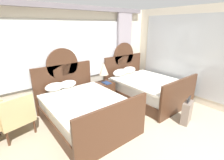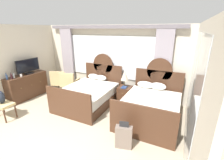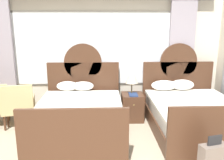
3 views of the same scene
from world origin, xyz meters
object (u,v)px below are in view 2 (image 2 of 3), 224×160
armchair_by_window_left (69,82)px  suitcase_on_floor (124,137)px  bed_near_window (90,94)px  tv_flatscreen (28,66)px  bottle_spirit_blue (7,77)px  armchair_by_window_centre (60,81)px  nightstand_between_beds (125,94)px  cup_on_dresser (21,75)px  table_lamp_on_nightstand (125,76)px  bed_near_mirror (151,106)px  dresser_minibar (28,86)px  bottle_wine_dark (11,77)px  backpack_on_bench (1,97)px  bottle_water_clear (14,76)px  luggage_bench (2,105)px  book_on_nightstand (124,87)px

armchair_by_window_left → suitcase_on_floor: 3.72m
bed_near_window → tv_flatscreen: 2.62m
bottle_spirit_blue → armchair_by_window_centre: bearing=67.4°
nightstand_between_beds → suitcase_on_floor: 2.28m
suitcase_on_floor → cup_on_dresser: bearing=170.8°
table_lamp_on_nightstand → armchair_by_window_centre: bearing=-176.1°
tv_flatscreen → bottle_spirit_blue: bearing=-94.1°
bed_near_mirror → suitcase_on_floor: 1.52m
table_lamp_on_nightstand → dresser_minibar: 3.77m
nightstand_between_beds → bottle_wine_dark: (-3.47, -1.78, 0.71)m
armchair_by_window_centre → backpack_on_bench: (0.03, -2.36, 0.21)m
nightstand_between_beds → armchair_by_window_centre: (-2.88, -0.21, 0.17)m
bed_near_mirror → suitcase_on_floor: bed_near_mirror is taller
armchair_by_window_left → backpack_on_bench: armchair_by_window_left is taller
nightstand_between_beds → dresser_minibar: bearing=-161.0°
bottle_wine_dark → armchair_by_window_centre: bottle_wine_dark is taller
tv_flatscreen → bed_near_mirror: bearing=5.3°
bed_near_window → armchair_by_window_centre: size_ratio=2.40×
bottle_water_clear → cup_on_dresser: bearing=69.7°
nightstand_between_beds → suitcase_on_floor: bearing=-69.5°
bed_near_window → suitcase_on_floor: 2.39m
bed_near_mirror → luggage_bench: size_ratio=3.18×
bed_near_mirror → bottle_wine_dark: bed_near_mirror is taller
bed_near_window → cup_on_dresser: 2.58m
bed_near_window → book_on_nightstand: bed_near_window is taller
nightstand_between_beds → backpack_on_bench: (-2.85, -2.56, 0.38)m
bottle_wine_dark → backpack_on_bench: 1.05m
book_on_nightstand → dresser_minibar: (-3.55, -1.13, -0.15)m
bed_near_mirror → cup_on_dresser: size_ratio=19.94×
bed_near_mirror → backpack_on_bench: 4.37m
nightstand_between_beds → bed_near_mirror: bearing=-31.3°
tv_flatscreen → bottle_wine_dark: (0.05, -0.71, -0.20)m
armchair_by_window_left → bottle_water_clear: bearing=-129.0°
suitcase_on_floor → nightstand_between_beds: bearing=110.5°
luggage_bench → suitcase_on_floor: size_ratio=1.03×
luggage_bench → bottle_water_clear: bearing=126.8°
bottle_wine_dark → tv_flatscreen: bearing=94.1°
armchair_by_window_centre → bed_near_mirror: bearing=-6.4°
table_lamp_on_nightstand → bottle_spirit_blue: (-3.56, -1.87, -0.00)m
backpack_on_bench → armchair_by_window_centre: bearing=90.8°
bottle_wine_dark → bottle_water_clear: bearing=121.1°
bottle_wine_dark → cup_on_dresser: bottle_wine_dark is taller
bed_near_window → nightstand_between_beds: bearing=31.4°
book_on_nightstand → backpack_on_bench: size_ratio=0.67×
dresser_minibar → bottle_spirit_blue: size_ratio=6.48×
nightstand_between_beds → book_on_nightstand: 0.32m
table_lamp_on_nightstand → cup_on_dresser: (-3.44, -1.44, -0.05)m
bottle_wine_dark → luggage_bench: bottle_wine_dark is taller
nightstand_between_beds → cup_on_dresser: 3.81m
bed_near_mirror → armchair_by_window_centre: (-3.95, 0.44, 0.10)m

